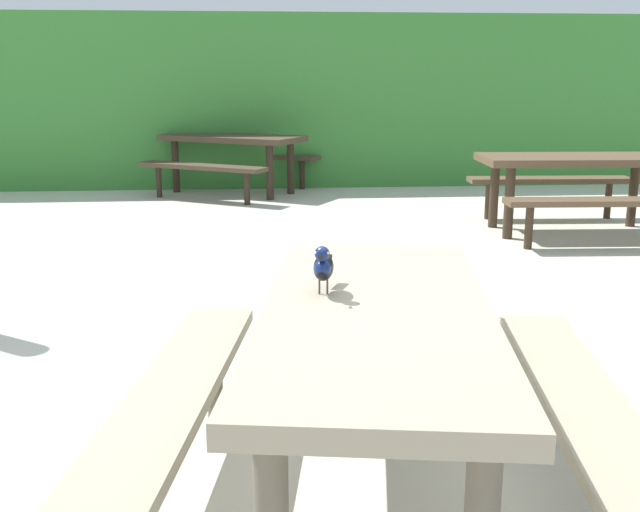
% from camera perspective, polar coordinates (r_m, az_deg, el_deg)
% --- Properties ---
extents(ground_plane, '(60.00, 60.00, 0.00)m').
position_cam_1_polar(ground_plane, '(3.07, 2.80, -15.38)').
color(ground_plane, beige).
extents(hedge_wall, '(28.00, 1.31, 2.28)m').
position_cam_1_polar(hedge_wall, '(10.69, -2.86, 11.75)').
color(hedge_wall, '#387A33').
rests_on(hedge_wall, ground).
extents(picnic_table_foreground, '(1.92, 1.95, 0.74)m').
position_cam_1_polar(picnic_table_foreground, '(2.57, 4.26, -7.70)').
color(picnic_table_foreground, gray).
rests_on(picnic_table_foreground, ground).
extents(bird_grackle, '(0.09, 0.29, 0.18)m').
position_cam_1_polar(bird_grackle, '(2.59, 0.25, -0.77)').
color(bird_grackle, black).
rests_on(bird_grackle, picnic_table_foreground).
extents(picnic_table_mid_left, '(1.84, 1.76, 0.74)m').
position_cam_1_polar(picnic_table_mid_left, '(7.59, 18.88, 5.85)').
color(picnic_table_mid_left, brown).
rests_on(picnic_table_mid_left, ground).
extents(picnic_table_mid_right, '(2.33, 2.32, 0.74)m').
position_cam_1_polar(picnic_table_mid_right, '(9.72, -6.71, 8.04)').
color(picnic_table_mid_right, '#473828').
rests_on(picnic_table_mid_right, ground).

